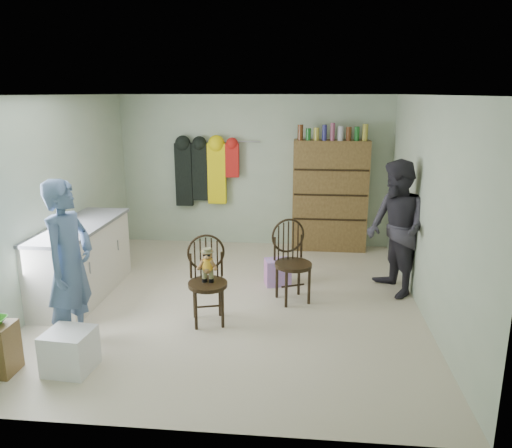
# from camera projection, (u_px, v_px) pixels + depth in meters

# --- Properties ---
(ground_plane) EXTENTS (5.00, 5.00, 0.00)m
(ground_plane) POSITION_uv_depth(u_px,v_px,m) (235.00, 301.00, 6.25)
(ground_plane) COLOR beige
(ground_plane) RESTS_ON ground
(room_walls) EXTENTS (5.00, 5.00, 5.00)m
(room_walls) POSITION_uv_depth(u_px,v_px,m) (239.00, 169.00, 6.36)
(room_walls) COLOR #B0BE9F
(room_walls) RESTS_ON ground
(counter) EXTENTS (0.64, 1.86, 0.94)m
(counter) POSITION_uv_depth(u_px,v_px,m) (82.00, 260.00, 6.31)
(counter) COLOR silver
(counter) RESTS_ON ground
(plastic_tub) EXTENTS (0.45, 0.43, 0.39)m
(plastic_tub) POSITION_uv_depth(u_px,v_px,m) (70.00, 351.00, 4.64)
(plastic_tub) COLOR white
(plastic_tub) RESTS_ON ground
(chair_front) EXTENTS (0.54, 0.54, 0.99)m
(chair_front) POSITION_uv_depth(u_px,v_px,m) (207.00, 274.00, 5.56)
(chair_front) COLOR black
(chair_front) RESTS_ON ground
(chair_far) EXTENTS (0.60, 0.60, 1.02)m
(chair_far) POSITION_uv_depth(u_px,v_px,m) (291.00, 258.00, 6.17)
(chair_far) COLOR black
(chair_far) RESTS_ON ground
(striped_bag) EXTENTS (0.39, 0.33, 0.35)m
(striped_bag) POSITION_uv_depth(u_px,v_px,m) (278.00, 272.00, 6.74)
(striped_bag) COLOR pink
(striped_bag) RESTS_ON ground
(person_left) EXTENTS (0.50, 0.69, 1.74)m
(person_left) POSITION_uv_depth(u_px,v_px,m) (70.00, 266.00, 4.92)
(person_left) COLOR #4C648B
(person_left) RESTS_ON ground
(person_right) EXTENTS (0.89, 1.01, 1.73)m
(person_right) POSITION_uv_depth(u_px,v_px,m) (396.00, 229.00, 6.27)
(person_right) COLOR #2D2B33
(person_right) RESTS_ON ground
(dresser) EXTENTS (1.20, 0.39, 2.07)m
(dresser) POSITION_uv_depth(u_px,v_px,m) (330.00, 195.00, 8.10)
(dresser) COLOR brown
(dresser) RESTS_ON ground
(coat_rack) EXTENTS (1.42, 0.12, 1.09)m
(coat_rack) POSITION_uv_depth(u_px,v_px,m) (205.00, 172.00, 8.30)
(coat_rack) COLOR #99999E
(coat_rack) RESTS_ON ground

